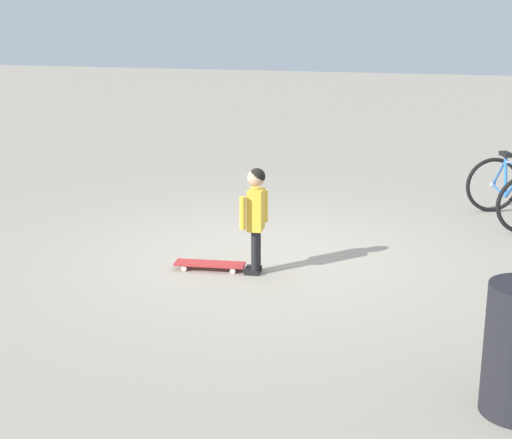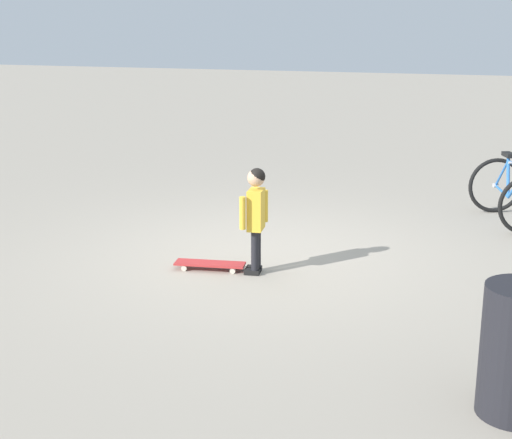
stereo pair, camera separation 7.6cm
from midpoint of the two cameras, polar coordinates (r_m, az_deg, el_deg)
ground_plane at (r=8.12m, az=0.44°, el=-2.63°), size 50.00×50.00×0.00m
child_person at (r=7.36m, az=-0.30°, el=0.80°), size 0.38×0.21×1.06m
skateboard at (r=7.64m, az=-3.78°, el=-3.37°), size 0.27×0.72×0.07m
bicycle_near at (r=9.74m, az=18.24°, el=1.97°), size 1.25×1.03×0.85m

